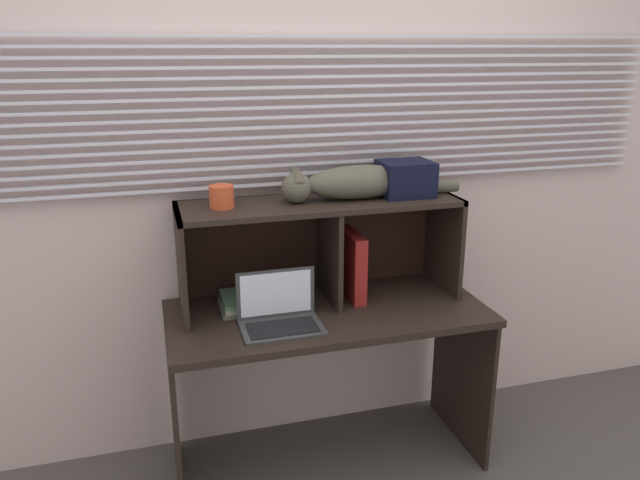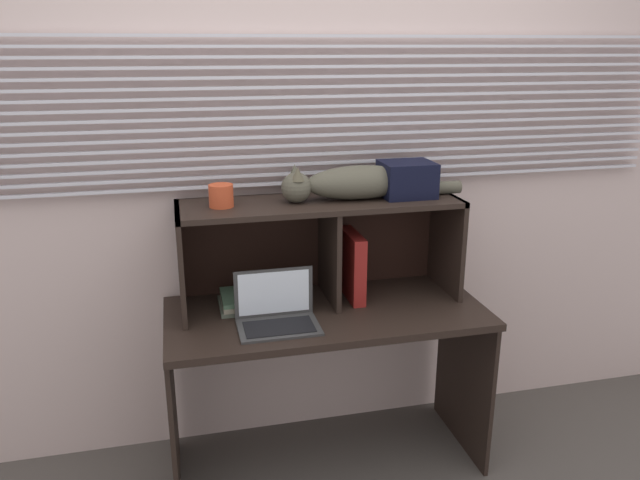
% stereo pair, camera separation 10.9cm
% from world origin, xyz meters
% --- Properties ---
extents(back_panel_with_blinds, '(4.40, 0.08, 2.50)m').
position_xyz_m(back_panel_with_blinds, '(0.00, 0.55, 1.26)').
color(back_panel_with_blinds, beige).
rests_on(back_panel_with_blinds, ground).
extents(desk, '(1.29, 0.59, 0.72)m').
position_xyz_m(desk, '(0.00, 0.22, 0.58)').
color(desk, black).
rests_on(desk, ground).
extents(hutch_shelf_unit, '(1.15, 0.34, 0.43)m').
position_xyz_m(hutch_shelf_unit, '(0.01, 0.36, 1.02)').
color(hutch_shelf_unit, black).
rests_on(hutch_shelf_unit, desk).
extents(cat, '(0.76, 0.16, 0.15)m').
position_xyz_m(cat, '(0.14, 0.33, 1.22)').
color(cat, '#4F4D3E').
rests_on(cat, hutch_shelf_unit).
extents(laptop, '(0.31, 0.21, 0.20)m').
position_xyz_m(laptop, '(-0.22, 0.13, 0.77)').
color(laptop, '#373737').
rests_on(laptop, desk).
extents(binder_upright, '(0.05, 0.25, 0.29)m').
position_xyz_m(binder_upright, '(0.14, 0.33, 0.87)').
color(binder_upright, maroon).
rests_on(binder_upright, desk).
extents(book_stack, '(0.17, 0.21, 0.05)m').
position_xyz_m(book_stack, '(-0.34, 0.33, 0.75)').
color(book_stack, '#545E4F').
rests_on(book_stack, desk).
extents(small_basket, '(0.09, 0.09, 0.09)m').
position_xyz_m(small_basket, '(-0.39, 0.33, 1.20)').
color(small_basket, '#C44726').
rests_on(small_basket, hutch_shelf_unit).
extents(storage_box, '(0.21, 0.18, 0.14)m').
position_xyz_m(storage_box, '(0.37, 0.33, 1.22)').
color(storage_box, black).
rests_on(storage_box, hutch_shelf_unit).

